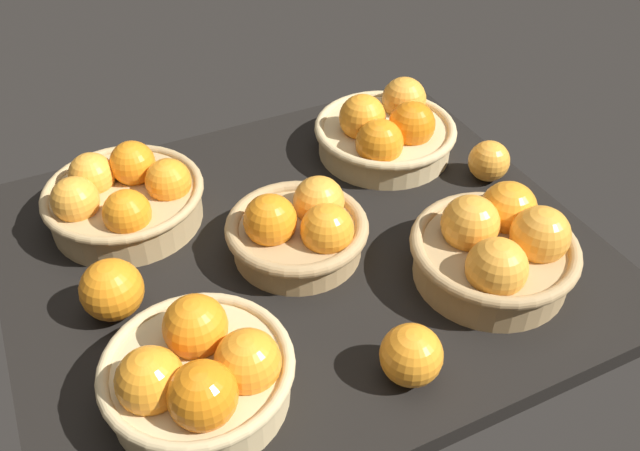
{
  "coord_description": "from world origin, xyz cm",
  "views": [
    {
      "loc": [
        29.99,
        68.79,
        70.87
      ],
      "look_at": [
        -2.71,
        1.01,
        7.0
      ],
      "focal_mm": 38.1,
      "sensor_mm": 36.0,
      "label": 1
    }
  ],
  "objects_px": {
    "basket_near_left": "(386,131)",
    "loose_orange_side_gap": "(489,161)",
    "loose_orange_front_gap": "(411,355)",
    "basket_center": "(300,229)",
    "basket_far_right": "(199,373)",
    "basket_far_left": "(496,248)",
    "basket_near_right": "(124,197)",
    "loose_orange_back_gap": "(112,290)"
  },
  "relations": [
    {
      "from": "basket_center",
      "to": "basket_far_left",
      "type": "bearing_deg",
      "value": 143.8
    },
    {
      "from": "basket_far_right",
      "to": "basket_center",
      "type": "height_order",
      "value": "basket_far_right"
    },
    {
      "from": "basket_near_right",
      "to": "basket_near_left",
      "type": "xyz_separation_m",
      "value": [
        -0.45,
        0.01,
        -0.0
      ]
    },
    {
      "from": "basket_near_left",
      "to": "loose_orange_front_gap",
      "type": "distance_m",
      "value": 0.48
    },
    {
      "from": "loose_orange_back_gap",
      "to": "basket_center",
      "type": "bearing_deg",
      "value": -179.36
    },
    {
      "from": "basket_near_right",
      "to": "loose_orange_back_gap",
      "type": "xyz_separation_m",
      "value": [
        0.06,
        0.18,
        -0.0
      ]
    },
    {
      "from": "loose_orange_front_gap",
      "to": "loose_orange_back_gap",
      "type": "height_order",
      "value": "loose_orange_back_gap"
    },
    {
      "from": "basket_far_left",
      "to": "basket_center",
      "type": "relative_size",
      "value": 1.12
    },
    {
      "from": "loose_orange_back_gap",
      "to": "loose_orange_side_gap",
      "type": "relative_size",
      "value": 1.22
    },
    {
      "from": "basket_near_right",
      "to": "basket_near_left",
      "type": "distance_m",
      "value": 0.45
    },
    {
      "from": "basket_center",
      "to": "loose_orange_front_gap",
      "type": "xyz_separation_m",
      "value": [
        -0.03,
        0.26,
        -0.0
      ]
    },
    {
      "from": "basket_far_right",
      "to": "loose_orange_back_gap",
      "type": "height_order",
      "value": "basket_far_right"
    },
    {
      "from": "basket_near_right",
      "to": "loose_orange_front_gap",
      "type": "height_order",
      "value": "basket_near_right"
    },
    {
      "from": "basket_far_left",
      "to": "loose_orange_side_gap",
      "type": "relative_size",
      "value": 3.41
    },
    {
      "from": "basket_near_left",
      "to": "loose_orange_front_gap",
      "type": "relative_size",
      "value": 3.2
    },
    {
      "from": "basket_near_right",
      "to": "loose_orange_back_gap",
      "type": "distance_m",
      "value": 0.19
    },
    {
      "from": "loose_orange_side_gap",
      "to": "basket_far_right",
      "type": "bearing_deg",
      "value": 20.89
    },
    {
      "from": "basket_near_left",
      "to": "loose_orange_side_gap",
      "type": "xyz_separation_m",
      "value": [
        -0.12,
        0.14,
        -0.01
      ]
    },
    {
      "from": "loose_orange_side_gap",
      "to": "loose_orange_back_gap",
      "type": "bearing_deg",
      "value": 3.06
    },
    {
      "from": "loose_orange_back_gap",
      "to": "loose_orange_front_gap",
      "type": "bearing_deg",
      "value": 138.81
    },
    {
      "from": "loose_orange_front_gap",
      "to": "loose_orange_side_gap",
      "type": "height_order",
      "value": "loose_orange_front_gap"
    },
    {
      "from": "basket_near_right",
      "to": "basket_far_right",
      "type": "relative_size",
      "value": 1.07
    },
    {
      "from": "loose_orange_front_gap",
      "to": "loose_orange_side_gap",
      "type": "bearing_deg",
      "value": -138.47
    },
    {
      "from": "basket_far_left",
      "to": "basket_far_right",
      "type": "relative_size",
      "value": 1.03
    },
    {
      "from": "basket_near_left",
      "to": "loose_orange_side_gap",
      "type": "relative_size",
      "value": 3.6
    },
    {
      "from": "basket_near_right",
      "to": "loose_orange_back_gap",
      "type": "bearing_deg",
      "value": 72.07
    },
    {
      "from": "basket_far_right",
      "to": "basket_center",
      "type": "distance_m",
      "value": 0.28
    },
    {
      "from": "basket_center",
      "to": "loose_orange_back_gap",
      "type": "distance_m",
      "value": 0.27
    },
    {
      "from": "basket_center",
      "to": "loose_orange_back_gap",
      "type": "height_order",
      "value": "basket_center"
    },
    {
      "from": "basket_center",
      "to": "basket_far_right",
      "type": "bearing_deg",
      "value": 41.38
    },
    {
      "from": "basket_near_right",
      "to": "basket_far_left",
      "type": "height_order",
      "value": "basket_far_left"
    },
    {
      "from": "basket_near_left",
      "to": "loose_orange_front_gap",
      "type": "xyz_separation_m",
      "value": [
        0.22,
        0.43,
        -0.01
      ]
    },
    {
      "from": "basket_far_left",
      "to": "basket_far_right",
      "type": "xyz_separation_m",
      "value": [
        0.44,
        0.02,
        -0.0
      ]
    },
    {
      "from": "basket_far_left",
      "to": "loose_orange_back_gap",
      "type": "bearing_deg",
      "value": -17.94
    },
    {
      "from": "basket_near_left",
      "to": "loose_orange_front_gap",
      "type": "bearing_deg",
      "value": 63.49
    },
    {
      "from": "basket_far_left",
      "to": "loose_orange_front_gap",
      "type": "xyz_separation_m",
      "value": [
        0.2,
        0.1,
        -0.01
      ]
    },
    {
      "from": "basket_far_right",
      "to": "basket_near_left",
      "type": "distance_m",
      "value": 0.58
    },
    {
      "from": "basket_near_left",
      "to": "basket_far_left",
      "type": "bearing_deg",
      "value": 86.78
    },
    {
      "from": "basket_near_left",
      "to": "loose_orange_front_gap",
      "type": "height_order",
      "value": "basket_near_left"
    },
    {
      "from": "basket_near_left",
      "to": "loose_orange_side_gap",
      "type": "height_order",
      "value": "basket_near_left"
    },
    {
      "from": "basket_far_left",
      "to": "loose_orange_front_gap",
      "type": "relative_size",
      "value": 3.03
    },
    {
      "from": "basket_far_right",
      "to": "basket_near_left",
      "type": "xyz_separation_m",
      "value": [
        -0.45,
        -0.36,
        -0.0
      ]
    }
  ]
}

